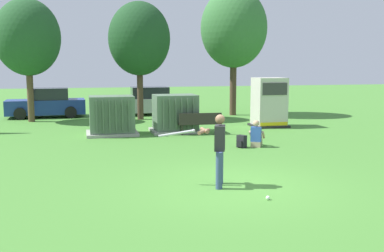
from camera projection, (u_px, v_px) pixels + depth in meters
ground_plane at (231, 186)px, 10.76m from camera, size 96.00×96.00×0.00m
transformer_west at (112, 116)px, 18.56m from camera, size 2.10×1.70×1.62m
transformer_mid_west at (175, 114)px, 19.31m from camera, size 2.10×1.70×1.62m
generator_enclosure at (269, 103)px, 20.95m from camera, size 1.60×1.40×2.30m
park_bench at (200, 122)px, 18.62m from camera, size 1.82×0.49×0.92m
batter at (217, 146)px, 10.63m from camera, size 1.58×0.84×1.74m
sports_ball at (268, 198)px, 9.66m from camera, size 0.09×0.09×0.09m
seated_spectator at (256, 136)px, 15.90m from camera, size 0.68×0.78×0.96m
backpack at (241, 142)px, 15.73m from camera, size 0.36×0.38×0.44m
tree_left at (28, 38)px, 22.34m from camera, size 3.24×3.24×6.19m
tree_center_left at (139, 39)px, 23.30m from camera, size 3.23×3.23×6.17m
tree_center_right at (234, 28)px, 25.27m from camera, size 3.76×3.76×7.19m
parked_car_leftmost at (47, 104)px, 24.81m from camera, size 4.27×2.06×1.62m
parked_car_left_of_center at (148, 102)px, 26.04m from camera, size 4.24×2.01×1.62m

